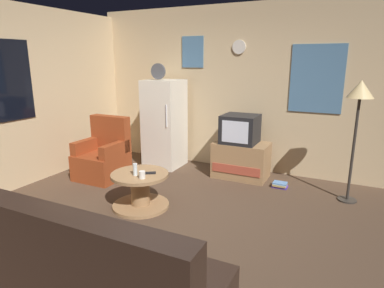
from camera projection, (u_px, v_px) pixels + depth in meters
ground_plane at (163, 227)px, 3.74m from camera, size 12.00×12.00×0.00m
wall_with_art at (237, 89)px, 5.53m from camera, size 5.20×0.12×2.70m
wall_left_with_window at (0, 100)px, 4.50m from camera, size 0.12×5.20×2.60m
fridge at (164, 124)px, 5.73m from camera, size 0.60×0.62×1.77m
tv_stand at (241, 160)px, 5.26m from camera, size 0.84×0.53×0.56m
crt_tv at (240, 129)px, 5.15m from camera, size 0.54×0.51×0.44m
standing_lamp at (360, 99)px, 4.10m from camera, size 0.32×0.32×1.59m
coffee_table at (140, 190)px, 4.19m from camera, size 0.72×0.72×0.45m
wine_glass at (135, 169)px, 4.04m from camera, size 0.05×0.05×0.15m
mug_ceramic_white at (142, 175)px, 3.95m from camera, size 0.08×0.08×0.09m
remote_control at (150, 173)px, 4.11m from camera, size 0.15×0.12×0.02m
armchair at (104, 157)px, 5.25m from camera, size 0.68×0.68×0.96m
couch at (103, 281)px, 2.34m from camera, size 1.70×0.80×0.92m
book_stack at (280, 185)px, 4.88m from camera, size 0.22×0.17×0.08m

